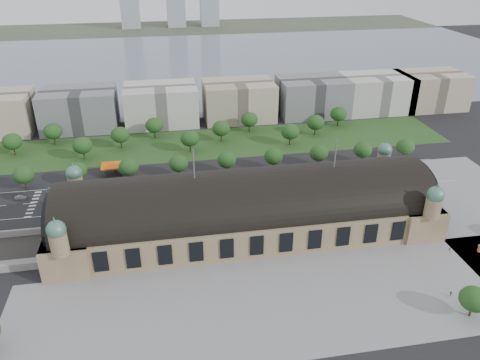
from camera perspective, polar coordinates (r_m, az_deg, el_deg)
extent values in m
plane|color=black|center=(191.27, 0.78, -6.13)|extent=(900.00, 900.00, 0.00)
cube|color=#A08663|center=(188.03, 0.79, -4.61)|extent=(150.00, 40.00, 12.00)
cube|color=#A08663|center=(189.16, -19.70, -6.20)|extent=(16.00, 43.00, 12.00)
cube|color=#A08663|center=(209.54, 19.12, -2.67)|extent=(16.00, 43.00, 12.00)
cylinder|color=black|center=(184.93, 0.80, -3.03)|extent=(144.00, 37.60, 37.60)
cylinder|color=black|center=(186.37, -21.89, -4.25)|extent=(1.20, 32.00, 32.00)
cylinder|color=black|center=(208.77, 20.90, -0.60)|extent=(1.20, 32.00, 32.00)
cylinder|color=#A08663|center=(202.29, -19.35, -0.59)|extent=(6.00, 6.00, 8.00)
sphere|color=#4E7E6B|center=(199.92, -19.59, 0.81)|extent=(6.40, 6.40, 6.40)
cone|color=#4E7E6B|center=(198.28, -19.77, 1.84)|extent=(1.00, 1.00, 2.50)
cylinder|color=#A08663|center=(221.46, 17.06, 2.23)|extent=(6.00, 6.00, 8.00)
sphere|color=#4E7E6B|center=(219.30, 17.25, 3.53)|extent=(6.40, 6.40, 6.40)
cone|color=#4E7E6B|center=(217.81, 17.40, 4.49)|extent=(1.00, 1.00, 2.50)
cylinder|color=#A08663|center=(166.60, -21.19, -7.25)|extent=(6.00, 6.00, 8.00)
sphere|color=#4E7E6B|center=(163.71, -21.51, -5.66)|extent=(6.40, 6.40, 6.40)
cone|color=#4E7E6B|center=(161.70, -21.75, -4.47)|extent=(1.00, 1.00, 2.50)
cylinder|color=#A08663|center=(189.42, 22.45, -3.13)|extent=(6.00, 6.00, 8.00)
sphere|color=#4E7E6B|center=(186.89, 22.74, -1.68)|extent=(6.40, 6.40, 6.40)
cone|color=#4E7E6B|center=(185.13, 22.96, -0.59)|extent=(1.00, 1.00, 2.50)
cylinder|color=#59595B|center=(173.58, -5.66, 1.97)|extent=(0.50, 0.50, 12.00)
cylinder|color=#59595B|center=(185.17, 11.56, 3.20)|extent=(0.50, 0.50, 12.00)
cube|color=gray|center=(159.48, 7.47, -14.34)|extent=(190.00, 48.00, 0.12)
cube|color=gray|center=(231.17, 26.78, -3.03)|extent=(56.00, 100.00, 0.12)
cube|color=black|center=(221.65, -6.14, -1.26)|extent=(260.00, 26.00, 0.10)
cube|color=#284A1D|center=(271.49, -6.01, 4.30)|extent=(300.00, 45.00, 0.10)
cube|color=#E65E0D|center=(242.05, -14.93, 1.74)|extent=(14.00, 9.00, 0.70)
cube|color=#59595B|center=(248.57, -14.31, 1.72)|extent=(7.00, 5.00, 3.20)
cylinder|color=#59595B|center=(246.60, -16.09, 1.42)|extent=(0.50, 0.50, 4.40)
cylinder|color=#59595B|center=(245.49, -13.55, 1.64)|extent=(0.50, 0.50, 4.40)
cylinder|color=#59595B|center=(240.85, -16.21, 0.77)|extent=(0.50, 0.50, 4.40)
cylinder|color=#59595B|center=(239.72, -13.60, 0.98)|extent=(0.50, 0.50, 4.40)
cube|color=slate|center=(467.77, -6.23, 14.12)|extent=(700.00, 320.00, 0.08)
cube|color=#44513D|center=(663.86, -7.64, 17.93)|extent=(700.00, 120.00, 0.14)
cube|color=slate|center=(308.44, -18.98, 8.18)|extent=(45.00, 32.00, 24.00)
cube|color=silver|center=(304.41, -9.59, 9.05)|extent=(45.00, 32.00, 24.00)
cube|color=#C1B198|center=(308.54, -0.16, 9.68)|extent=(45.00, 32.00, 24.00)
cube|color=slate|center=(320.51, 8.82, 10.04)|extent=(45.00, 32.00, 24.00)
cube|color=silver|center=(337.32, 16.21, 10.15)|extent=(45.00, 32.00, 24.00)
cube|color=#C1B198|center=(356.38, 22.12, 10.12)|extent=(45.00, 32.00, 24.00)
cylinder|color=#2D2116|center=(242.80, -24.62, -0.53)|extent=(0.70, 0.70, 4.32)
ellipsoid|color=#204117|center=(240.61, -24.86, 0.58)|extent=(9.60, 9.60, 8.16)
cylinder|color=#2D2116|center=(237.44, -19.06, -0.08)|extent=(0.70, 0.70, 4.32)
ellipsoid|color=#204117|center=(235.19, -19.25, 1.06)|extent=(9.60, 9.60, 8.16)
cylinder|color=#2D2116|center=(234.42, -13.29, 0.39)|extent=(0.70, 0.70, 4.32)
ellipsoid|color=#204117|center=(232.14, -13.43, 1.55)|extent=(9.60, 9.60, 8.16)
cylinder|color=#2D2116|center=(233.84, -7.44, 0.86)|extent=(0.70, 0.70, 4.32)
ellipsoid|color=#204117|center=(231.56, -7.51, 2.03)|extent=(9.60, 9.60, 8.16)
cylinder|color=#2D2116|center=(235.71, -1.61, 1.32)|extent=(0.70, 0.70, 4.32)
ellipsoid|color=#204117|center=(233.45, -1.63, 2.48)|extent=(9.60, 9.60, 8.16)
cylinder|color=#2D2116|center=(239.98, 4.07, 1.75)|extent=(0.70, 0.70, 4.32)
ellipsoid|color=#204117|center=(237.76, 4.11, 2.90)|extent=(9.60, 9.60, 8.16)
cylinder|color=#2D2116|center=(246.52, 9.50, 2.15)|extent=(0.70, 0.70, 4.32)
ellipsoid|color=#204117|center=(244.36, 9.59, 3.27)|extent=(9.60, 9.60, 8.16)
cylinder|color=#2D2116|center=(255.16, 14.60, 2.51)|extent=(0.70, 0.70, 4.32)
ellipsoid|color=#204117|center=(253.08, 14.74, 3.59)|extent=(9.60, 9.60, 8.16)
cylinder|color=#2D2116|center=(265.70, 19.35, 2.82)|extent=(0.70, 0.70, 4.32)
ellipsoid|color=#204117|center=(263.69, 19.52, 3.86)|extent=(9.60, 9.60, 8.16)
cylinder|color=#2D2116|center=(283.72, -25.79, 3.17)|extent=(0.70, 0.70, 4.68)
ellipsoid|color=#204117|center=(281.69, -26.02, 4.23)|extent=(10.40, 10.40, 8.84)
cylinder|color=#2D2116|center=(289.79, -21.66, 4.48)|extent=(0.70, 0.70, 4.68)
ellipsoid|color=#204117|center=(287.80, -21.85, 5.52)|extent=(10.40, 10.40, 8.84)
cylinder|color=#2D2116|center=(264.40, -18.49, 2.88)|extent=(0.70, 0.70, 4.68)
ellipsoid|color=#204117|center=(262.23, -18.67, 4.02)|extent=(10.40, 10.40, 8.84)
cylinder|color=#2D2116|center=(273.03, -14.27, 4.25)|extent=(0.70, 0.70, 4.68)
ellipsoid|color=#204117|center=(270.93, -14.41, 5.36)|extent=(10.40, 10.40, 8.84)
cylinder|color=#2D2116|center=(283.18, -10.32, 5.50)|extent=(0.70, 0.70, 4.68)
ellipsoid|color=#204117|center=(281.16, -10.41, 6.59)|extent=(10.40, 10.40, 8.84)
cylinder|color=#2D2116|center=(261.33, -6.08, 3.91)|extent=(0.70, 0.70, 4.68)
ellipsoid|color=#204117|center=(259.13, -6.14, 5.08)|extent=(10.40, 10.40, 8.84)
cylinder|color=#2D2116|center=(274.04, -2.30, 5.19)|extent=(0.70, 0.70, 4.68)
ellipsoid|color=#204117|center=(271.94, -2.33, 6.30)|extent=(10.40, 10.40, 8.84)
cylinder|color=#2D2116|center=(287.94, 1.13, 6.32)|extent=(0.70, 0.70, 4.68)
ellipsoid|color=#204117|center=(285.94, 1.14, 7.39)|extent=(10.40, 10.40, 8.84)
cylinder|color=#2D2116|center=(270.51, 6.08, 4.75)|extent=(0.70, 0.70, 4.68)
ellipsoid|color=#204117|center=(268.38, 6.14, 5.87)|extent=(10.40, 10.40, 8.84)
cylinder|color=#2D2116|center=(286.61, 9.11, 5.87)|extent=(0.70, 0.70, 4.68)
ellipsoid|color=#204117|center=(284.60, 9.20, 6.94)|extent=(10.40, 10.40, 8.84)
cylinder|color=#2D2116|center=(303.52, 11.83, 6.86)|extent=(0.70, 0.70, 4.68)
ellipsoid|color=#204117|center=(301.62, 11.93, 7.88)|extent=(10.40, 10.40, 8.84)
cylinder|color=#2D2116|center=(167.93, 26.28, -14.12)|extent=(0.70, 0.70, 3.96)
ellipsoid|color=#204117|center=(164.99, 26.63, -12.84)|extent=(9.00, 9.00, 7.65)
imported|color=gray|center=(235.02, -25.19, -1.94)|extent=(5.16, 2.19, 1.65)
imported|color=black|center=(222.06, -16.33, -2.00)|extent=(6.04, 2.96, 1.65)
imported|color=maroon|center=(227.15, -4.39, -0.24)|extent=(4.68, 2.28, 1.31)
imported|color=#191E46|center=(213.96, -1.67, -2.01)|extent=(4.10, 1.70, 1.39)
imported|color=slate|center=(229.64, 5.66, 0.05)|extent=(4.63, 1.78, 1.51)
imported|color=black|center=(213.60, -19.56, -3.82)|extent=(3.88, 3.46, 1.28)
imported|color=maroon|center=(207.74, -14.38, -3.87)|extent=(6.51, 4.78, 1.65)
imported|color=#1B1843|center=(211.43, -16.01, -3.54)|extent=(5.48, 3.87, 1.47)
imported|color=#515358|center=(210.97, -15.03, -3.48)|extent=(4.49, 3.12, 1.42)
imported|color=#BBBBBD|center=(209.73, -7.31, -2.86)|extent=(5.04, 3.92, 1.60)
imported|color=gray|center=(207.27, -9.68, -3.44)|extent=(6.21, 5.54, 1.60)
imported|color=black|center=(210.09, -5.33, -2.72)|extent=(4.85, 4.48, 1.37)
imported|color=red|center=(213.60, -6.48, -1.96)|extent=(11.84, 3.89, 3.24)
imported|color=beige|center=(220.16, 4.21, -0.88)|extent=(12.26, 3.48, 3.38)
imported|color=beige|center=(219.20, 2.60, -1.00)|extent=(11.35, 2.80, 3.15)
cylinder|color=#C7314D|center=(199.92, 27.15, -7.48)|extent=(1.26, 1.26, 2.70)
cylinder|color=#59595B|center=(199.17, 27.24, -7.14)|extent=(1.53, 1.53, 0.23)
imported|color=gray|center=(195.80, 24.18, -7.72)|extent=(0.68, 0.91, 1.66)
imported|color=gray|center=(173.70, 24.29, -12.56)|extent=(1.19, 1.21, 1.83)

